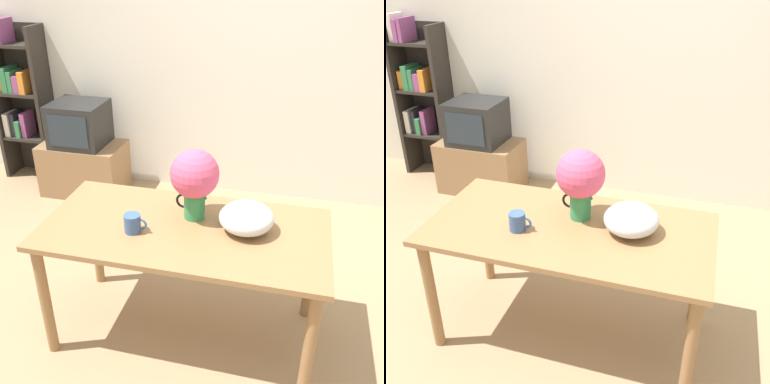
# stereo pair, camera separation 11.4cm
# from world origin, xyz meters

# --- Properties ---
(ground_plane) EXTENTS (12.00, 12.00, 0.00)m
(ground_plane) POSITION_xyz_m (0.00, 0.00, 0.00)
(ground_plane) COLOR #9E7F5B
(wall_back) EXTENTS (8.00, 0.05, 2.60)m
(wall_back) POSITION_xyz_m (0.00, 1.91, 1.30)
(wall_back) COLOR silver
(wall_back) RESTS_ON ground_plane
(table) EXTENTS (1.50, 0.75, 0.73)m
(table) POSITION_xyz_m (-0.12, 0.01, 0.63)
(table) COLOR olive
(table) RESTS_ON ground_plane
(flower_vase) EXTENTS (0.26, 0.26, 0.39)m
(flower_vase) POSITION_xyz_m (-0.09, 0.12, 0.96)
(flower_vase) COLOR #2D844C
(flower_vase) RESTS_ON table
(coffee_mug) EXTENTS (0.12, 0.09, 0.10)m
(coffee_mug) POSITION_xyz_m (-0.36, -0.09, 0.78)
(coffee_mug) COLOR #385689
(coffee_mug) RESTS_ON table
(white_bowl) EXTENTS (0.28, 0.28, 0.15)m
(white_bowl) POSITION_xyz_m (0.20, 0.06, 0.80)
(white_bowl) COLOR silver
(white_bowl) RESTS_ON table
(tv_stand) EXTENTS (0.74, 0.44, 0.48)m
(tv_stand) POSITION_xyz_m (-1.49, 1.53, 0.24)
(tv_stand) COLOR #8E6B47
(tv_stand) RESTS_ON ground_plane
(tv_set) EXTENTS (0.46, 0.44, 0.38)m
(tv_set) POSITION_xyz_m (-1.49, 1.53, 0.67)
(tv_set) COLOR black
(tv_set) RESTS_ON tv_stand
(bookshelf) EXTENTS (0.50, 0.28, 1.54)m
(bookshelf) POSITION_xyz_m (-2.20, 1.77, 0.81)
(bookshelf) COLOR #2D2823
(bookshelf) RESTS_ON ground_plane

